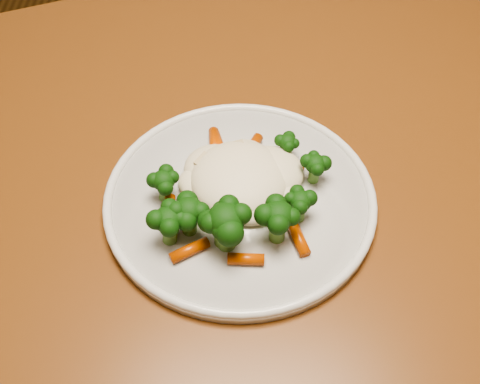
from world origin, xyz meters
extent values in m
plane|color=brown|center=(0.00, 0.00, 0.00)|extent=(3.00, 3.00, 0.00)
cube|color=brown|center=(-0.07, -0.17, 0.73)|extent=(1.51, 1.26, 0.04)
cube|color=brown|center=(0.35, 0.38, 0.35)|extent=(0.08, 0.08, 0.71)
cylinder|color=silver|center=(-0.02, -0.21, 0.76)|extent=(0.30, 0.30, 0.01)
ellipsoid|color=#F4E7C3|center=(-0.02, -0.19, 0.79)|extent=(0.13, 0.11, 0.05)
ellipsoid|color=black|center=(-0.07, -0.25, 0.78)|extent=(0.05, 0.05, 0.04)
ellipsoid|color=black|center=(-0.04, -0.27, 0.78)|extent=(0.05, 0.05, 0.04)
ellipsoid|color=black|center=(0.02, -0.26, 0.79)|extent=(0.05, 0.05, 0.05)
ellipsoid|color=black|center=(0.04, -0.24, 0.78)|extent=(0.04, 0.04, 0.04)
ellipsoid|color=black|center=(0.06, -0.18, 0.78)|extent=(0.04, 0.04, 0.03)
ellipsoid|color=black|center=(0.03, -0.15, 0.78)|extent=(0.03, 0.03, 0.03)
ellipsoid|color=black|center=(-0.10, -0.21, 0.78)|extent=(0.04, 0.04, 0.04)
ellipsoid|color=black|center=(-0.09, -0.26, 0.78)|extent=(0.05, 0.05, 0.04)
ellipsoid|color=black|center=(-0.04, -0.27, 0.79)|extent=(0.06, 0.06, 0.05)
cylinder|color=#C24804|center=(-0.04, -0.13, 0.77)|extent=(0.02, 0.05, 0.01)
cylinder|color=#C24804|center=(-0.01, -0.14, 0.77)|extent=(0.03, 0.05, 0.01)
cylinder|color=#C24804|center=(0.03, -0.16, 0.77)|extent=(0.05, 0.03, 0.01)
cylinder|color=#C24804|center=(-0.09, -0.23, 0.77)|extent=(0.02, 0.05, 0.01)
cylinder|color=#C24804|center=(-0.07, -0.28, 0.77)|extent=(0.04, 0.03, 0.01)
cylinder|color=#C24804|center=(-0.02, -0.29, 0.77)|extent=(0.04, 0.01, 0.01)
cylinder|color=#C24804|center=(0.04, -0.26, 0.77)|extent=(0.02, 0.05, 0.01)
cylinder|color=#C24804|center=(0.00, -0.18, 0.78)|extent=(0.02, 0.05, 0.01)
cylinder|color=#C24804|center=(-0.04, -0.18, 0.78)|extent=(0.03, 0.05, 0.01)
cylinder|color=#C24804|center=(-0.05, -0.13, 0.77)|extent=(0.01, 0.05, 0.01)
ellipsoid|color=brown|center=(0.00, -0.20, 0.78)|extent=(0.02, 0.02, 0.02)
ellipsoid|color=brown|center=(0.00, -0.20, 0.78)|extent=(0.02, 0.02, 0.02)
ellipsoid|color=brown|center=(-0.04, -0.20, 0.78)|extent=(0.02, 0.02, 0.02)
ellipsoid|color=brown|center=(-0.03, -0.25, 0.78)|extent=(0.02, 0.02, 0.02)
cube|color=#CDB788|center=(-0.03, -0.15, 0.78)|extent=(0.03, 0.02, 0.01)
cube|color=#CDB788|center=(-0.01, -0.16, 0.78)|extent=(0.03, 0.03, 0.01)
cube|color=#CDB788|center=(-0.06, -0.17, 0.78)|extent=(0.02, 0.02, 0.01)
camera|label=1|loc=(-0.03, -0.62, 1.27)|focal=45.00mm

